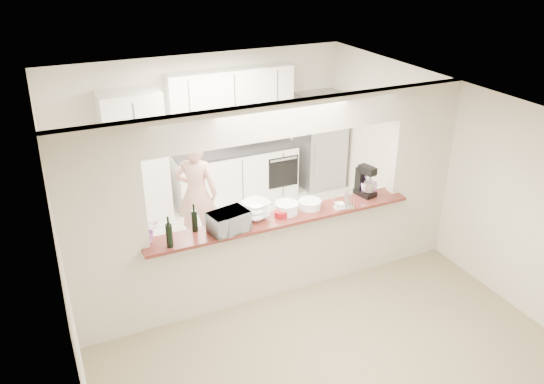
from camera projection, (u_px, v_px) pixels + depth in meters
floor at (280, 289)px, 6.90m from camera, size 6.00×6.00×0.00m
tile_overlay at (237, 234)px, 8.17m from camera, size 5.00×2.90×0.01m
partition at (280, 186)px, 6.26m from camera, size 5.00×0.15×2.50m
bar_counter at (280, 252)px, 6.65m from camera, size 3.40×0.38×1.09m
kitchen_cabinets at (198, 152)px, 8.64m from camera, size 3.15×0.62×2.25m
refrigerator at (320, 141)px, 9.47m from camera, size 0.75×0.70×1.70m
flower_left at (147, 230)px, 5.80m from camera, size 0.28×0.25×0.30m
wine_bottle_a at (195, 220)px, 6.03m from camera, size 0.07×0.07×0.35m
wine_bottle_b at (169, 235)px, 5.72m from camera, size 0.07×0.07×0.37m
toaster_oven at (229, 222)px, 6.03m from camera, size 0.50×0.39×0.25m
serving_bowls at (256, 210)px, 6.31m from camera, size 0.38×0.38×0.22m
plate_stack_a at (287, 208)px, 6.46m from camera, size 0.29×0.29×0.13m
plate_stack_b at (310, 204)px, 6.59m from camera, size 0.29×0.29×0.10m
red_bowl at (281, 214)px, 6.38m from camera, size 0.17×0.17×0.08m
tan_bowl at (285, 213)px, 6.41m from camera, size 0.14×0.14×0.07m
utensil_caddy at (344, 201)px, 6.56m from camera, size 0.25×0.17×0.22m
stand_mixer at (365, 182)px, 6.87m from camera, size 0.23×0.31×0.41m
flower_right at (369, 180)px, 6.87m from camera, size 0.26×0.26×0.40m
person at (197, 194)px, 7.56m from camera, size 0.72×0.65×1.66m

